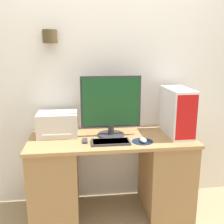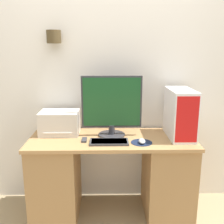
{
  "view_description": "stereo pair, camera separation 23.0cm",
  "coord_description": "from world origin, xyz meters",
  "views": [
    {
      "loc": [
        -0.27,
        -1.93,
        1.56
      ],
      "look_at": [
        0.0,
        0.29,
        1.01
      ],
      "focal_mm": 42.0,
      "sensor_mm": 36.0,
      "label": 1
    },
    {
      "loc": [
        -0.04,
        -1.94,
        1.56
      ],
      "look_at": [
        0.0,
        0.29,
        1.01
      ],
      "focal_mm": 42.0,
      "sensor_mm": 36.0,
      "label": 2
    }
  ],
  "objects": [
    {
      "name": "printer",
      "position": [
        -0.49,
        0.42,
        0.87
      ],
      "size": [
        0.36,
        0.26,
        0.22
      ],
      "color": "beige",
      "rests_on": "desk"
    },
    {
      "name": "keyboard",
      "position": [
        -0.03,
        0.17,
        0.78
      ],
      "size": [
        0.33,
        0.16,
        0.02
      ],
      "color": "#3D3D42",
      "rests_on": "desk"
    },
    {
      "name": "remote_control",
      "position": [
        -0.24,
        0.22,
        0.77
      ],
      "size": [
        0.04,
        0.11,
        0.02
      ],
      "color": "#38383D",
      "rests_on": "desk"
    },
    {
      "name": "mousepad",
      "position": [
        0.25,
        0.17,
        0.77
      ],
      "size": [
        0.18,
        0.18,
        0.0
      ],
      "color": "#19233D",
      "rests_on": "desk"
    },
    {
      "name": "computer_tower",
      "position": [
        0.61,
        0.32,
        0.98
      ],
      "size": [
        0.21,
        0.44,
        0.43
      ],
      "color": "white",
      "rests_on": "desk"
    },
    {
      "name": "monitor",
      "position": [
        0.0,
        0.37,
        1.05
      ],
      "size": [
        0.54,
        0.25,
        0.55
      ],
      "color": "#333338",
      "rests_on": "desk"
    },
    {
      "name": "wall_back",
      "position": [
        -0.0,
        0.64,
        1.35
      ],
      "size": [
        6.4,
        0.18,
        2.7
      ],
      "color": "white",
      "rests_on": "ground_plane"
    },
    {
      "name": "desk",
      "position": [
        0.0,
        0.29,
        0.4
      ],
      "size": [
        1.48,
        0.59,
        0.77
      ],
      "color": "tan",
      "rests_on": "ground_plane"
    },
    {
      "name": "mouse",
      "position": [
        0.25,
        0.14,
        0.79
      ],
      "size": [
        0.06,
        0.1,
        0.04
      ],
      "color": "silver",
      "rests_on": "mousepad"
    }
  ]
}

